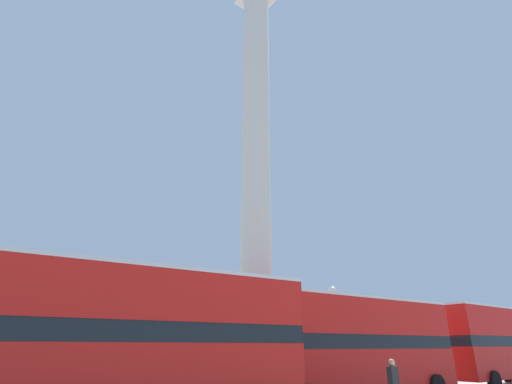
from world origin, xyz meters
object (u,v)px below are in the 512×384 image
at_px(bus_b, 131,337).
at_px(bus_a, 350,342).
at_px(equestrian_statue, 344,355).
at_px(pedestrian_near_lamp, 394,384).
at_px(bus_c, 494,342).
at_px(street_lamp, 335,322).
at_px(monument_column, 256,237).

bearing_deg(bus_b, bus_a, 6.17).
bearing_deg(equestrian_statue, pedestrian_near_lamp, -155.48).
height_order(bus_a, pedestrian_near_lamp, bus_a).
bearing_deg(bus_a, equestrian_statue, 45.14).
distance_m(bus_b, equestrian_statue, 20.53).
bearing_deg(bus_b, bus_c, 4.41).
relative_size(bus_c, street_lamp, 2.06).
xyz_separation_m(monument_column, bus_c, (14.11, -5.10, -5.39)).
relative_size(monument_column, bus_a, 2.40).
distance_m(monument_column, bus_b, 11.38).
bearing_deg(bus_c, bus_a, 178.47).
xyz_separation_m(equestrian_statue, street_lamp, (-6.48, -5.39, 1.74)).
height_order(street_lamp, pedestrian_near_lamp, street_lamp).
distance_m(monument_column, street_lamp, 6.13).
xyz_separation_m(bus_c, street_lamp, (-10.47, 3.06, 0.91)).
bearing_deg(bus_c, monument_column, 159.16).
bearing_deg(monument_column, bus_c, -19.87).
height_order(monument_column, equestrian_statue, monument_column).
bearing_deg(equestrian_statue, bus_c, -88.23).
bearing_deg(pedestrian_near_lamp, monument_column, -99.47).
relative_size(monument_column, pedestrian_near_lamp, 15.55).
distance_m(street_lamp, pedestrian_near_lamp, 7.68).
relative_size(monument_column, street_lamp, 5.25).
height_order(bus_b, street_lamp, street_lamp).
bearing_deg(equestrian_statue, monument_column, 174.83).
height_order(monument_column, street_lamp, monument_column).
distance_m(bus_a, equestrian_statue, 12.10).
bearing_deg(monument_column, equestrian_statue, 18.31).
distance_m(bus_c, pedestrian_near_lamp, 14.79).
distance_m(monument_column, bus_c, 15.95).
xyz_separation_m(monument_column, bus_a, (1.38, -4.98, -5.48)).
distance_m(monument_column, bus_a, 7.53).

